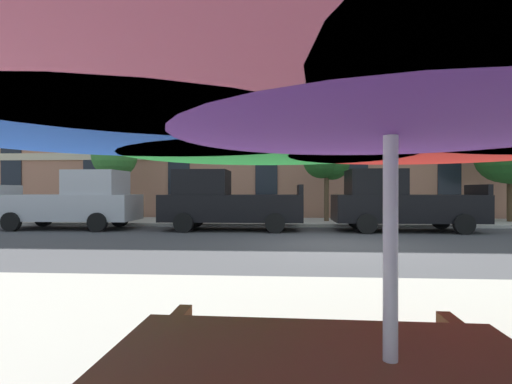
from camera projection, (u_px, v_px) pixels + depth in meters
ground_plane at (336, 245)px, 10.51m from camera, size 120.00×120.00×0.00m
sidewalk_far at (315, 222)px, 17.29m from camera, size 56.00×3.60×0.12m
apartment_building at (304, 65)px, 25.42m from camera, size 44.34×12.08×19.20m
pickup_silver at (75, 202)px, 14.80m from camera, size 5.10×2.12×2.20m
pickup_black at (226, 202)px, 14.42m from camera, size 5.10×2.12×2.20m
pickup_black_midblock at (399, 202)px, 14.02m from camera, size 5.10×2.12×2.20m
street_tree_left at (114, 157)px, 17.83m from camera, size 2.09×2.12×4.02m
street_tree_middle at (326, 160)px, 17.27m from camera, size 2.07×1.84×3.78m
street_tree_right at (509, 151)px, 16.80m from camera, size 2.98×3.19×4.70m
patio_umbrella at (391, 77)px, 1.59m from camera, size 3.99×3.70×2.23m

